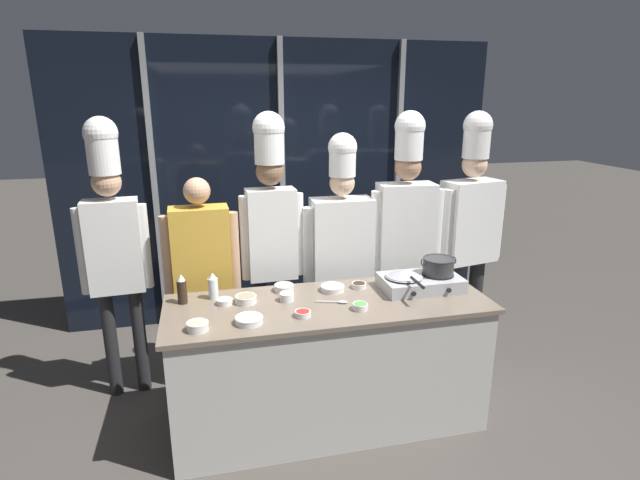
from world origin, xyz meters
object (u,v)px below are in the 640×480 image
(stock_pot, at_px, (438,265))
(prep_bowl_garlic, at_px, (287,296))
(chef_pastry, at_px, (405,224))
(prep_bowl_scallions, at_px, (360,306))
(prep_bowl_soy_glaze, at_px, (359,285))
(frying_pan, at_px, (404,273))
(prep_bowl_shrimp, at_px, (198,326))
(squeeze_bottle_clear, at_px, (213,286))
(prep_bowl_bean_sprouts, at_px, (225,301))
(prep_bowl_chicken, at_px, (332,288))
(serving_spoon_slotted, at_px, (338,302))
(prep_bowl_rice, at_px, (284,287))
(prep_bowl_onion, at_px, (249,319))
(portable_stove, at_px, (421,282))
(squeeze_bottle_soy, at_px, (182,290))
(chef_head, at_px, (113,235))
(chef_apprentice, at_px, (470,221))
(chef_sous, at_px, (271,222))
(prep_bowl_mushrooms, at_px, (246,299))
(chef_line, at_px, (341,242))
(prep_bowl_bell_pepper, at_px, (303,313))

(stock_pot, bearing_deg, prep_bowl_garlic, 179.77)
(chef_pastry, bearing_deg, prep_bowl_scallions, 55.69)
(prep_bowl_garlic, relative_size, prep_bowl_soy_glaze, 0.92)
(frying_pan, bearing_deg, prep_bowl_shrimp, -167.84)
(squeeze_bottle_clear, distance_m, prep_bowl_bean_sprouts, 0.14)
(prep_bowl_garlic, height_order, prep_bowl_soy_glaze, prep_bowl_garlic)
(prep_bowl_garlic, xyz_separation_m, prep_bowl_chicken, (0.33, 0.10, -0.01))
(prep_bowl_shrimp, distance_m, serving_spoon_slotted, 0.90)
(prep_bowl_rice, bearing_deg, prep_bowl_chicken, -13.04)
(stock_pot, distance_m, prep_bowl_onion, 1.37)
(prep_bowl_rice, height_order, chef_pastry, chef_pastry)
(portable_stove, distance_m, frying_pan, 0.15)
(squeeze_bottle_clear, height_order, prep_bowl_bean_sprouts, squeeze_bottle_clear)
(prep_bowl_chicken, bearing_deg, squeeze_bottle_clear, 176.40)
(prep_bowl_garlic, bearing_deg, stock_pot, -0.23)
(squeeze_bottle_soy, distance_m, prep_bowl_onion, 0.56)
(prep_bowl_scallions, bearing_deg, chef_head, 150.83)
(serving_spoon_slotted, xyz_separation_m, chef_apprentice, (1.33, 0.73, 0.29))
(portable_stove, bearing_deg, prep_bowl_scallions, -154.91)
(stock_pot, height_order, serving_spoon_slotted, stock_pot)
(squeeze_bottle_clear, relative_size, prep_bowl_shrimp, 1.43)
(stock_pot, xyz_separation_m, squeeze_bottle_clear, (-1.53, 0.15, -0.08))
(chef_head, bearing_deg, prep_bowl_garlic, 146.75)
(chef_sous, bearing_deg, prep_bowl_mushrooms, 62.84)
(chef_pastry, bearing_deg, prep_bowl_bean_sprouts, 23.04)
(frying_pan, xyz_separation_m, prep_bowl_soy_glaze, (-0.28, 0.12, -0.11))
(prep_bowl_garlic, bearing_deg, squeeze_bottle_soy, 169.88)
(prep_bowl_rice, bearing_deg, prep_bowl_soy_glaze, -6.74)
(portable_stove, height_order, chef_sous, chef_sous)
(chef_pastry, bearing_deg, stock_pot, 95.87)
(prep_bowl_mushrooms, relative_size, serving_spoon_slotted, 0.68)
(prep_bowl_rice, relative_size, chef_line, 0.07)
(frying_pan, xyz_separation_m, chef_head, (-1.94, 0.63, 0.22))
(prep_bowl_mushrooms, relative_size, chef_line, 0.07)
(prep_bowl_garlic, distance_m, prep_bowl_shrimp, 0.65)
(portable_stove, bearing_deg, chef_apprentice, 41.48)
(serving_spoon_slotted, bearing_deg, prep_bowl_bean_sprouts, 168.27)
(prep_bowl_scallions, bearing_deg, chef_sous, 117.95)
(stock_pot, height_order, prep_bowl_bell_pepper, stock_pot)
(prep_bowl_bell_pepper, bearing_deg, frying_pan, 18.29)
(squeeze_bottle_soy, bearing_deg, serving_spoon_slotted, -13.12)
(prep_bowl_onion, height_order, serving_spoon_slotted, prep_bowl_onion)
(serving_spoon_slotted, bearing_deg, chef_pastry, 42.17)
(frying_pan, height_order, chef_apprentice, chef_apprentice)
(prep_bowl_soy_glaze, height_order, chef_pastry, chef_pastry)
(prep_bowl_scallions, relative_size, chef_pastry, 0.05)
(prep_bowl_bean_sprouts, relative_size, prep_bowl_soy_glaze, 0.99)
(prep_bowl_soy_glaze, bearing_deg, prep_bowl_garlic, -167.99)
(stock_pot, bearing_deg, prep_bowl_chicken, 171.95)
(chef_head, bearing_deg, prep_bowl_chicken, 155.94)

